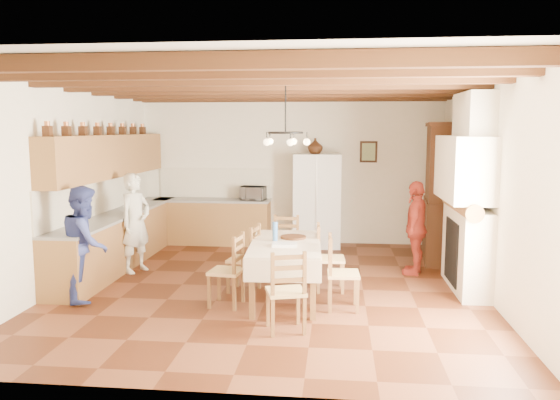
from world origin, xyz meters
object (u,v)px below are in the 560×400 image
object	(u,v)px
chair_end_near	(286,290)
person_woman_blue	(85,243)
chair_left_near	(226,270)
chair_right_near	(343,272)
dining_table	(285,248)
hutch	(442,192)
person_woman_red	(416,228)
chair_left_far	(244,258)
chair_end_far	(285,247)
person_man	(136,223)
chair_right_far	(330,257)
refrigerator	(317,200)
microwave	(253,193)

from	to	relation	value
chair_end_near	person_woman_blue	xyz separation A→B (m)	(-2.79, 0.88, 0.30)
chair_left_near	chair_right_near	distance (m)	1.52
person_woman_blue	dining_table	bearing A→B (deg)	-101.89
chair_left_near	person_woman_blue	bearing A→B (deg)	-83.84
hutch	person_woman_blue	bearing A→B (deg)	-145.58
chair_left_near	person_woman_red	size ratio (longest dim) A/B	0.64
chair_left_near	person_woman_red	bearing A→B (deg)	133.23
chair_left_far	person_woman_blue	distance (m)	2.15
hutch	chair_end_far	distance (m)	3.04
dining_table	person_man	bearing A→B (deg)	154.85
chair_right_far	chair_end_far	xyz separation A→B (m)	(-0.71, 0.63, 0.00)
refrigerator	person_woman_blue	world-z (taller)	refrigerator
chair_end_near	person_man	distance (m)	3.56
chair_end_near	person_man	bearing A→B (deg)	-57.79
dining_table	chair_left_far	bearing A→B (deg)	153.88
chair_right_near	person_woman_red	size ratio (longest dim) A/B	0.64
refrigerator	chair_right_near	size ratio (longest dim) A/B	1.90
chair_right_near	chair_end_near	xyz separation A→B (m)	(-0.66, -0.84, 0.00)
chair_left_near	microwave	xyz separation A→B (m)	(-0.24, 3.84, 0.55)
hutch	chair_end_near	world-z (taller)	hutch
hutch	person_man	xyz separation A→B (m)	(-5.02, -1.31, -0.40)
chair_left_far	person_woman_red	size ratio (longest dim) A/B	0.64
refrigerator	chair_right_near	xyz separation A→B (m)	(0.49, -3.79, -0.43)
chair_right_near	person_man	world-z (taller)	person_man
chair_right_far	person_woman_red	distance (m)	1.72
refrigerator	microwave	xyz separation A→B (m)	(-1.27, 0.02, 0.12)
chair_end_near	microwave	bearing A→B (deg)	-92.87
refrigerator	chair_left_near	world-z (taller)	refrigerator
chair_left_far	person_woman_blue	bearing A→B (deg)	-63.53
hutch	person_woman_blue	distance (m)	5.88
hutch	microwave	xyz separation A→B (m)	(-3.47, 0.99, -0.17)
hutch	chair_end_near	xyz separation A→B (m)	(-2.37, -3.66, -0.72)
chair_end_far	chair_left_far	bearing A→B (deg)	-120.48
refrigerator	chair_right_far	world-z (taller)	refrigerator
chair_right_near	chair_right_far	distance (m)	0.82
chair_right_near	person_woman_red	xyz separation A→B (m)	(1.16, 1.85, 0.27)
refrigerator	person_woman_blue	size ratio (longest dim) A/B	1.17
hutch	microwave	bearing A→B (deg)	170.17
chair_right_near	person_woman_red	bearing A→B (deg)	-34.40
person_woman_blue	person_woman_red	world-z (taller)	person_woman_blue
chair_right_far	chair_right_near	bearing A→B (deg)	-170.65
chair_end_near	person_woman_blue	size ratio (longest dim) A/B	0.62
microwave	chair_left_near	bearing A→B (deg)	-78.89
chair_right_near	microwave	distance (m)	4.23
person_woman_red	person_woman_blue	bearing A→B (deg)	-49.99
chair_end_far	person_woman_blue	xyz separation A→B (m)	(-2.56, -1.40, 0.30)
chair_right_far	person_woman_red	bearing A→B (deg)	-54.88
dining_table	chair_end_near	distance (m)	1.19
dining_table	person_woman_blue	xyz separation A→B (m)	(-2.67, -0.29, 0.07)
hutch	microwave	size ratio (longest dim) A/B	4.98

